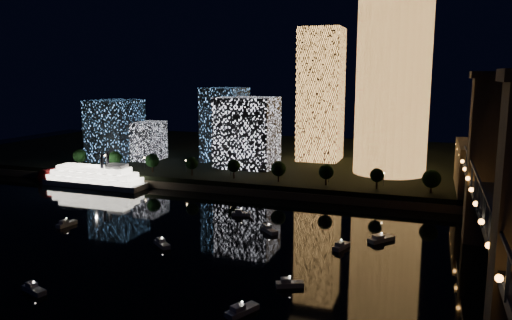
{
  "coord_description": "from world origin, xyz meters",
  "views": [
    {
      "loc": [
        48.99,
        -106.51,
        49.12
      ],
      "look_at": [
        -8.23,
        55.0,
        19.62
      ],
      "focal_mm": 35.0,
      "sensor_mm": 36.0,
      "label": 1
    }
  ],
  "objects_px": {
    "tower_cylindrical": "(393,83)",
    "truss_bridge": "(508,236)",
    "tower_rectangular": "(321,95)",
    "riverboat": "(90,177)"
  },
  "relations": [
    {
      "from": "truss_bridge",
      "to": "riverboat",
      "type": "bearing_deg",
      "value": 156.23
    },
    {
      "from": "truss_bridge",
      "to": "riverboat",
      "type": "relative_size",
      "value": 5.1
    },
    {
      "from": "tower_cylindrical",
      "to": "truss_bridge",
      "type": "xyz_separation_m",
      "value": [
        33.38,
        -119.34,
        -29.22
      ]
    },
    {
      "from": "tower_cylindrical",
      "to": "tower_rectangular",
      "type": "distance_m",
      "value": 45.22
    },
    {
      "from": "tower_cylindrical",
      "to": "riverboat",
      "type": "bearing_deg",
      "value": -158.26
    },
    {
      "from": "riverboat",
      "to": "tower_rectangular",
      "type": "bearing_deg",
      "value": 40.4
    },
    {
      "from": "truss_bridge",
      "to": "riverboat",
      "type": "xyz_separation_m",
      "value": [
        -158.08,
        69.61,
        -12.23
      ]
    },
    {
      "from": "tower_cylindrical",
      "to": "truss_bridge",
      "type": "relative_size",
      "value": 0.3
    },
    {
      "from": "tower_rectangular",
      "to": "riverboat",
      "type": "xyz_separation_m",
      "value": [
        -87.39,
        -74.36,
        -34.64
      ]
    },
    {
      "from": "tower_rectangular",
      "to": "truss_bridge",
      "type": "xyz_separation_m",
      "value": [
        70.69,
        -143.97,
        -22.41
      ]
    }
  ]
}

